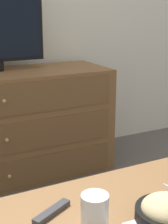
# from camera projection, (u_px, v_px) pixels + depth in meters

# --- Properties ---
(takeout_bowl) EXTENTS (0.20, 0.20, 0.16)m
(takeout_bowl) POSITION_uv_depth(u_px,v_px,m) (167.00, 211.00, 1.07)
(takeout_bowl) COLOR black
(takeout_bowl) RESTS_ON coffee_table
(drink_cup) EXTENTS (0.08, 0.08, 0.12)m
(drink_cup) POSITION_uv_depth(u_px,v_px,m) (95.00, 215.00, 1.02)
(drink_cup) COLOR beige
(drink_cup) RESTS_ON coffee_table
(remote_control) EXTENTS (0.15, 0.10, 0.02)m
(remote_control) POSITION_uv_depth(u_px,v_px,m) (52.00, 212.00, 1.11)
(remote_control) COLOR #38383D
(remote_control) RESTS_ON coffee_table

